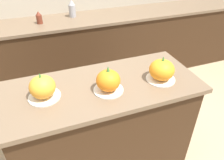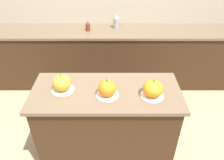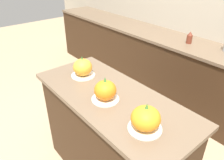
{
  "view_description": "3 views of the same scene",
  "coord_description": "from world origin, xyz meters",
  "px_view_note": "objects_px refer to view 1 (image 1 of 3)",
  "views": [
    {
      "loc": [
        -0.38,
        -1.19,
        1.83
      ],
      "look_at": [
        0.06,
        -0.03,
        0.98
      ],
      "focal_mm": 35.0,
      "sensor_mm": 36.0,
      "label": 1
    },
    {
      "loc": [
        0.06,
        -1.61,
        2.17
      ],
      "look_at": [
        0.06,
        0.04,
        1.03
      ],
      "focal_mm": 35.0,
      "sensor_mm": 36.0,
      "label": 2
    },
    {
      "loc": [
        1.07,
        -0.88,
        1.86
      ],
      "look_at": [
        -0.02,
        0.02,
        1.05
      ],
      "focal_mm": 35.0,
      "sensor_mm": 36.0,
      "label": 3
    }
  ],
  "objects_px": {
    "pumpkin_cake_left": "(43,88)",
    "bottle_tall": "(72,9)",
    "pumpkin_cake_center": "(108,81)",
    "pumpkin_cake_right": "(162,70)",
    "bottle_short": "(39,18)"
  },
  "relations": [
    {
      "from": "bottle_tall",
      "to": "pumpkin_cake_right",
      "type": "bearing_deg",
      "value": -79.92
    },
    {
      "from": "pumpkin_cake_left",
      "to": "bottle_tall",
      "type": "bearing_deg",
      "value": 71.78
    },
    {
      "from": "pumpkin_cake_center",
      "to": "pumpkin_cake_right",
      "type": "distance_m",
      "value": 0.4
    },
    {
      "from": "pumpkin_cake_left",
      "to": "bottle_tall",
      "type": "height_order",
      "value": "bottle_tall"
    },
    {
      "from": "pumpkin_cake_right",
      "to": "bottle_tall",
      "type": "bearing_deg",
      "value": 100.08
    },
    {
      "from": "pumpkin_cake_right",
      "to": "bottle_tall",
      "type": "relative_size",
      "value": 0.99
    },
    {
      "from": "pumpkin_cake_right",
      "to": "bottle_tall",
      "type": "xyz_separation_m",
      "value": [
        -0.3,
        1.67,
        0.01
      ]
    },
    {
      "from": "pumpkin_cake_center",
      "to": "bottle_tall",
      "type": "distance_m",
      "value": 1.67
    },
    {
      "from": "pumpkin_cake_right",
      "to": "bottle_short",
      "type": "bearing_deg",
      "value": 114.66
    },
    {
      "from": "bottle_tall",
      "to": "bottle_short",
      "type": "bearing_deg",
      "value": -165.44
    },
    {
      "from": "bottle_tall",
      "to": "pumpkin_cake_center",
      "type": "bearing_deg",
      "value": -93.63
    },
    {
      "from": "pumpkin_cake_left",
      "to": "bottle_tall",
      "type": "relative_size",
      "value": 0.98
    },
    {
      "from": "pumpkin_cake_center",
      "to": "bottle_tall",
      "type": "bearing_deg",
      "value": 86.37
    },
    {
      "from": "pumpkin_cake_center",
      "to": "bottle_short",
      "type": "bearing_deg",
      "value": 101.44
    },
    {
      "from": "pumpkin_cake_left",
      "to": "bottle_short",
      "type": "distance_m",
      "value": 1.48
    }
  ]
}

